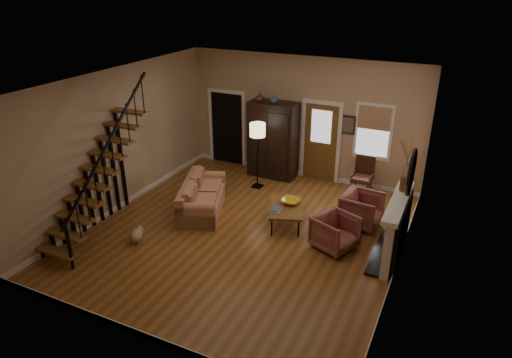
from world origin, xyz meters
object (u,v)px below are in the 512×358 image
at_px(armoire, 273,140).
at_px(armchair_left, 335,232).
at_px(coffee_table, 286,215).
at_px(side_chair, 362,177).
at_px(floor_lamp, 258,156).
at_px(sofa, 203,197).
at_px(armchair_right, 362,210).

bearing_deg(armoire, armchair_left, -47.32).
distance_m(coffee_table, armchair_left, 1.36).
xyz_separation_m(coffee_table, armchair_left, (1.27, -0.47, 0.13)).
distance_m(coffee_table, side_chair, 2.51).
relative_size(coffee_table, floor_lamp, 0.70).
distance_m(floor_lamp, side_chair, 2.71).
distance_m(coffee_table, floor_lamp, 2.19).
xyz_separation_m(armoire, coffee_table, (1.38, -2.41, -0.81)).
bearing_deg(sofa, side_chair, 15.79).
bearing_deg(sofa, armchair_right, -6.69).
xyz_separation_m(armoire, armchair_left, (2.65, -2.87, -0.69)).
bearing_deg(armchair_right, side_chair, 19.75).
bearing_deg(armchair_left, armchair_right, 10.22).
relative_size(coffee_table, armchair_left, 1.53).
distance_m(coffee_table, armchair_right, 1.69).
relative_size(coffee_table, side_chair, 1.20).
height_order(coffee_table, floor_lamp, floor_lamp).
bearing_deg(armchair_right, armchair_left, 173.72).
height_order(armoire, side_chair, armoire).
bearing_deg(coffee_table, floor_lamp, 133.03).
height_order(sofa, armchair_right, armchair_right).
distance_m(armchair_left, side_chair, 2.68).
xyz_separation_m(sofa, armchair_left, (3.30, -0.23, -0.00)).
bearing_deg(armoire, armchair_right, -30.26).
relative_size(sofa, floor_lamp, 1.13).
height_order(coffee_table, side_chair, side_chair).
height_order(armoire, sofa, armoire).
xyz_separation_m(sofa, side_chair, (3.20, 2.44, 0.14)).
distance_m(sofa, floor_lamp, 1.93).
bearing_deg(armchair_right, coffee_table, 121.06).
xyz_separation_m(floor_lamp, side_chair, (2.60, 0.68, -0.37)).
xyz_separation_m(sofa, coffee_table, (2.03, 0.23, -0.13)).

